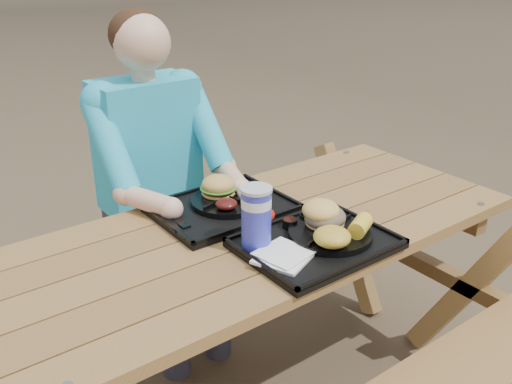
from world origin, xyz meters
TOP-DOWN VIEW (x-y plane):
  - picnic_table at (0.00, 0.00)m, footprint 1.80×1.49m
  - tray_near at (0.07, -0.21)m, footprint 0.45×0.35m
  - tray_far at (-0.02, 0.17)m, footprint 0.45×0.35m
  - plate_near at (0.13, -0.21)m, footprint 0.26×0.26m
  - plate_far at (0.01, 0.18)m, footprint 0.26×0.26m
  - napkin_stack at (-0.08, -0.23)m, footprint 0.19×0.19m
  - soda_cup at (-0.09, -0.12)m, footprint 0.09×0.09m
  - condiment_bbq at (0.07, -0.09)m, footprint 0.05×0.05m
  - condiment_mustard at (0.14, -0.09)m, footprint 0.04×0.04m
  - sandwich at (0.14, -0.17)m, footprint 0.12×0.12m
  - mac_cheese at (0.07, -0.28)m, footprint 0.11×0.11m
  - corn_cob at (0.19, -0.28)m, footprint 0.12×0.12m
  - cutlery_far at (-0.20, 0.18)m, footprint 0.03×0.17m
  - burger at (0.00, 0.23)m, footprint 0.12×0.12m
  - baked_beans at (-0.04, 0.11)m, footprint 0.07×0.07m
  - potato_salad at (0.07, 0.11)m, footprint 0.10×0.10m
  - diner at (-0.05, 0.63)m, footprint 0.48×0.84m

SIDE VIEW (x-z plane):
  - picnic_table at x=0.00m, z-range 0.00..0.75m
  - diner at x=-0.05m, z-range 0.00..1.28m
  - tray_near at x=0.07m, z-range 0.75..0.77m
  - tray_far at x=-0.02m, z-range 0.75..0.77m
  - cutlery_far at x=-0.20m, z-range 0.77..0.78m
  - napkin_stack at x=-0.08m, z-range 0.77..0.79m
  - plate_near at x=0.13m, z-range 0.77..0.79m
  - plate_far at x=0.01m, z-range 0.77..0.79m
  - condiment_mustard at x=0.14m, z-range 0.77..0.80m
  - condiment_bbq at x=0.07m, z-range 0.77..0.80m
  - baked_beans at x=-0.04m, z-range 0.79..0.82m
  - corn_cob at x=0.19m, z-range 0.79..0.84m
  - potato_salad at x=0.07m, z-range 0.79..0.84m
  - mac_cheese at x=0.07m, z-range 0.79..0.85m
  - burger at x=0.00m, z-range 0.79..0.90m
  - sandwich at x=0.14m, z-range 0.79..0.92m
  - soda_cup at x=-0.09m, z-range 0.77..0.95m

